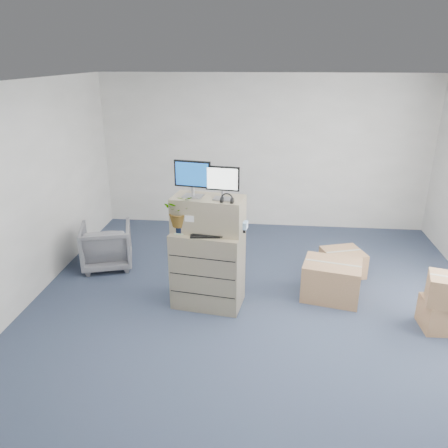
# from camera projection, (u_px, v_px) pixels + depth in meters

# --- Properties ---
(ground) EXTENTS (7.00, 7.00, 0.00)m
(ground) POSITION_uv_depth(u_px,v_px,m) (256.00, 328.00, 5.25)
(ground) COLOR #283448
(ground) RESTS_ON ground
(wall_back) EXTENTS (6.00, 0.02, 2.80)m
(wall_back) POSITION_uv_depth(u_px,v_px,m) (264.00, 153.00, 8.00)
(wall_back) COLOR beige
(wall_back) RESTS_ON ground
(filing_cabinet_lower) EXTENTS (0.94, 0.66, 1.02)m
(filing_cabinet_lower) POSITION_uv_depth(u_px,v_px,m) (208.00, 268.00, 5.61)
(filing_cabinet_lower) COLOR tan
(filing_cabinet_lower) RESTS_ON ground
(filing_cabinet_upper) EXTENTS (0.93, 0.56, 0.44)m
(filing_cabinet_upper) POSITION_uv_depth(u_px,v_px,m) (208.00, 214.00, 5.39)
(filing_cabinet_upper) COLOR tan
(filing_cabinet_upper) RESTS_ON filing_cabinet_lower
(monitor_left) EXTENTS (0.45, 0.21, 0.45)m
(monitor_left) POSITION_uv_depth(u_px,v_px,m) (192.00, 177.00, 5.24)
(monitor_left) COLOR #99999E
(monitor_left) RESTS_ON filing_cabinet_upper
(monitor_right) EXTENTS (0.41, 0.18, 0.40)m
(monitor_right) POSITION_uv_depth(u_px,v_px,m) (223.00, 181.00, 5.15)
(monitor_right) COLOR #99999E
(monitor_right) RESTS_ON filing_cabinet_upper
(headphones) EXTENTS (0.15, 0.04, 0.15)m
(headphones) POSITION_uv_depth(u_px,v_px,m) (227.00, 199.00, 5.11)
(headphones) COLOR black
(headphones) RESTS_ON filing_cabinet_upper
(keyboard) EXTENTS (0.44, 0.23, 0.02)m
(keyboard) POSITION_uv_depth(u_px,v_px,m) (208.00, 235.00, 5.30)
(keyboard) COLOR black
(keyboard) RESTS_ON filing_cabinet_lower
(mouse) EXTENTS (0.09, 0.06, 0.03)m
(mouse) POSITION_uv_depth(u_px,v_px,m) (235.00, 237.00, 5.22)
(mouse) COLOR silver
(mouse) RESTS_ON filing_cabinet_lower
(water_bottle) EXTENTS (0.08, 0.08, 0.28)m
(water_bottle) POSITION_uv_depth(u_px,v_px,m) (213.00, 221.00, 5.39)
(water_bottle) COLOR #97999F
(water_bottle) RESTS_ON filing_cabinet_lower
(phone_dock) EXTENTS (0.07, 0.06, 0.14)m
(phone_dock) POSITION_uv_depth(u_px,v_px,m) (205.00, 226.00, 5.48)
(phone_dock) COLOR silver
(phone_dock) RESTS_ON filing_cabinet_lower
(external_drive) EXTENTS (0.18, 0.14, 0.05)m
(external_drive) POSITION_uv_depth(u_px,v_px,m) (238.00, 229.00, 5.43)
(external_drive) COLOR black
(external_drive) RESTS_ON filing_cabinet_lower
(tissue_box) EXTENTS (0.25, 0.15, 0.09)m
(tissue_box) POSITION_uv_depth(u_px,v_px,m) (238.00, 225.00, 5.39)
(tissue_box) COLOR #3E87D4
(tissue_box) RESTS_ON external_drive
(potted_plant) EXTENTS (0.45, 0.48, 0.41)m
(potted_plant) POSITION_uv_depth(u_px,v_px,m) (180.00, 215.00, 5.33)
(potted_plant) COLOR #ADC6A0
(potted_plant) RESTS_ON filing_cabinet_lower
(office_chair) EXTENTS (0.90, 0.86, 0.75)m
(office_chair) POSITION_uv_depth(u_px,v_px,m) (106.00, 244.00, 6.68)
(office_chair) COLOR slate
(office_chair) RESTS_ON ground
(cardboard_boxes) EXTENTS (1.94, 1.94, 0.71)m
(cardboard_boxes) POSITION_uv_depth(u_px,v_px,m) (365.00, 282.00, 5.78)
(cardboard_boxes) COLOR #A27C4E
(cardboard_boxes) RESTS_ON ground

